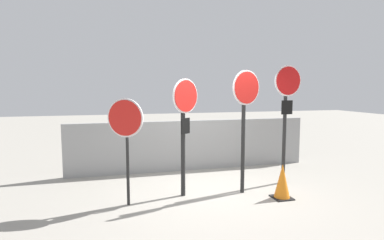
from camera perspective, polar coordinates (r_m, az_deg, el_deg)
ground_plane at (r=6.40m, az=4.23°, el=-13.46°), size 40.00×40.00×0.00m
fence_back at (r=7.90m, az=0.05°, el=-4.80°), size 6.36×0.12×1.30m
stop_sign_0 at (r=5.44m, az=-12.55°, el=-1.02°), size 0.61×0.38×1.96m
stop_sign_1 at (r=5.80m, az=-1.44°, el=0.41°), size 0.57×0.38×2.32m
stop_sign_2 at (r=6.05m, az=10.08°, el=2.31°), size 0.66×0.25×2.49m
stop_sign_3 at (r=6.92m, az=17.56°, el=3.22°), size 0.67×0.16×2.64m
traffic_cone_0 at (r=6.19m, az=16.82°, el=-11.12°), size 0.37×0.37×0.68m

